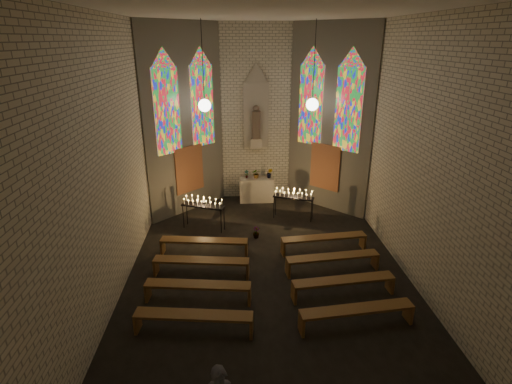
% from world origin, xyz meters
% --- Properties ---
extents(floor, '(12.00, 12.00, 0.00)m').
position_xyz_m(floor, '(0.00, 0.00, 0.00)').
color(floor, black).
rests_on(floor, ground).
extents(room, '(8.22, 12.43, 7.00)m').
position_xyz_m(room, '(-0.00, 3.37, 3.72)').
color(room, beige).
rests_on(room, ground).
extents(altar, '(1.40, 0.60, 1.00)m').
position_xyz_m(altar, '(0.00, 5.45, 0.50)').
color(altar, '#C2B69E').
rests_on(altar, ground).
extents(flower_vase_left, '(0.19, 0.15, 0.34)m').
position_xyz_m(flower_vase_left, '(-0.41, 5.50, 1.17)').
color(flower_vase_left, '#4C723F').
rests_on(flower_vase_left, altar).
extents(flower_vase_center, '(0.40, 0.35, 0.40)m').
position_xyz_m(flower_vase_center, '(-0.01, 5.49, 1.20)').
color(flower_vase_center, '#4C723F').
rests_on(flower_vase_center, altar).
extents(flower_vase_right, '(0.28, 0.25, 0.43)m').
position_xyz_m(flower_vase_right, '(0.54, 5.45, 1.21)').
color(flower_vase_right, '#4C723F').
rests_on(flower_vase_right, altar).
extents(aisle_flower_pot, '(0.29, 0.29, 0.39)m').
position_xyz_m(aisle_flower_pot, '(-0.21, 2.12, 0.20)').
color(aisle_flower_pot, '#4C723F').
rests_on(aisle_flower_pot, ground).
extents(votive_stand_left, '(1.58, 0.87, 1.13)m').
position_xyz_m(votive_stand_left, '(-2.03, 2.92, 0.97)').
color(votive_stand_left, black).
rests_on(votive_stand_left, ground).
extents(votive_stand_right, '(1.55, 0.84, 1.11)m').
position_xyz_m(votive_stand_right, '(1.27, 3.60, 0.95)').
color(votive_stand_right, black).
rests_on(votive_stand_right, ground).
extents(pew_left_0, '(2.75, 0.69, 0.52)m').
position_xyz_m(pew_left_0, '(-1.90, 1.08, 0.43)').
color(pew_left_0, brown).
rests_on(pew_left_0, ground).
extents(pew_right_0, '(2.75, 0.69, 0.52)m').
position_xyz_m(pew_right_0, '(1.90, 1.08, 0.43)').
color(pew_right_0, brown).
rests_on(pew_right_0, ground).
extents(pew_left_1, '(2.75, 0.69, 0.52)m').
position_xyz_m(pew_left_1, '(-1.90, -0.12, 0.43)').
color(pew_left_1, brown).
rests_on(pew_left_1, ground).
extents(pew_right_1, '(2.75, 0.69, 0.52)m').
position_xyz_m(pew_right_1, '(1.90, -0.12, 0.43)').
color(pew_right_1, brown).
rests_on(pew_right_1, ground).
extents(pew_left_2, '(2.75, 0.69, 0.52)m').
position_xyz_m(pew_left_2, '(-1.90, -1.32, 0.43)').
color(pew_left_2, brown).
rests_on(pew_left_2, ground).
extents(pew_right_2, '(2.75, 0.69, 0.52)m').
position_xyz_m(pew_right_2, '(1.90, -1.32, 0.43)').
color(pew_right_2, brown).
rests_on(pew_right_2, ground).
extents(pew_left_3, '(2.75, 0.69, 0.52)m').
position_xyz_m(pew_left_3, '(-1.90, -2.52, 0.43)').
color(pew_left_3, brown).
rests_on(pew_left_3, ground).
extents(pew_right_3, '(2.75, 0.69, 0.52)m').
position_xyz_m(pew_right_3, '(1.90, -2.52, 0.43)').
color(pew_right_3, brown).
rests_on(pew_right_3, ground).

